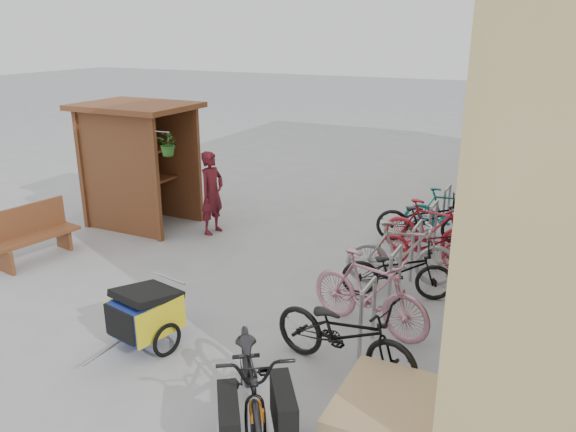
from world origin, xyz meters
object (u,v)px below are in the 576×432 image
at_px(cargo_bike, 252,379).
at_px(bike_1, 370,292).
at_px(person_kiosk, 212,193).
at_px(kiosk, 135,148).
at_px(bench, 31,233).
at_px(bike_0, 344,333).
at_px(bike_6, 425,219).
at_px(shopping_carts, 498,177).
at_px(bike_7, 446,213).
at_px(bike_5, 430,230).
at_px(bike_4, 426,244).
at_px(pallet_stack, 390,417).
at_px(bike_2, 397,270).
at_px(child_trailer, 145,313).
at_px(bike_3, 402,253).

relative_size(cargo_bike, bike_1, 1.15).
xyz_separation_m(cargo_bike, person_kiosk, (-3.41, 4.51, 0.28)).
height_order(kiosk, bike_1, kiosk).
bearing_deg(bench, bike_0, 1.73).
distance_m(bike_0, bike_6, 4.49).
relative_size(shopping_carts, bike_7, 1.36).
relative_size(bike_5, bike_7, 1.07).
bearing_deg(bench, bike_4, 32.16).
bearing_deg(bike_0, pallet_stack, -125.28).
bearing_deg(bench, bike_1, 11.80).
bearing_deg(cargo_bike, bike_5, 48.84).
xyz_separation_m(cargo_bike, bike_2, (0.51, 3.35, -0.09)).
height_order(shopping_carts, bike_5, shopping_carts).
height_order(bike_2, bike_5, bike_5).
relative_size(shopping_carts, cargo_bike, 1.06).
distance_m(cargo_bike, bike_6, 5.75).
relative_size(shopping_carts, child_trailer, 1.54).
bearing_deg(bike_0, bike_1, 13.82).
distance_m(bike_1, bike_2, 1.07).
bearing_deg(bike_1, bike_5, 11.31).
xyz_separation_m(pallet_stack, bike_3, (-0.81, 3.38, 0.30)).
height_order(cargo_bike, bike_2, cargo_bike).
relative_size(bike_3, bike_7, 1.08).
bearing_deg(bike_7, bike_5, 167.97).
height_order(cargo_bike, bike_3, cargo_bike).
bearing_deg(bike_3, bike_7, -24.10).
height_order(pallet_stack, bike_2, bike_2).
bearing_deg(bench, pallet_stack, -4.21).
distance_m(kiosk, child_trailer, 4.88).
relative_size(person_kiosk, bike_1, 0.91).
distance_m(bench, bike_0, 5.95).
bearing_deg(pallet_stack, bike_5, 98.14).
distance_m(shopping_carts, child_trailer, 8.57).
xyz_separation_m(bench, person_kiosk, (2.00, 2.47, 0.31)).
distance_m(bike_4, bike_6, 1.18).
xyz_separation_m(bench, shopping_carts, (6.68, 6.64, 0.18)).
distance_m(shopping_carts, bike_1, 6.44).
xyz_separation_m(bike_1, bike_5, (0.17, 2.75, -0.02)).
relative_size(child_trailer, bike_6, 0.79).
height_order(person_kiosk, bike_3, person_kiosk).
bearing_deg(bike_2, bike_0, 161.50).
bearing_deg(bike_4, shopping_carts, -17.68).
bearing_deg(bike_5, shopping_carts, -2.72).
bearing_deg(bike_4, bike_3, 157.60).
distance_m(bench, child_trailer, 3.75).
height_order(child_trailer, bike_7, bike_7).
bearing_deg(bike_3, bench, 87.12).
relative_size(child_trailer, bike_1, 0.79).
xyz_separation_m(bike_1, bike_3, (0.02, 1.52, -0.02)).
distance_m(bench, bike_4, 6.57).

